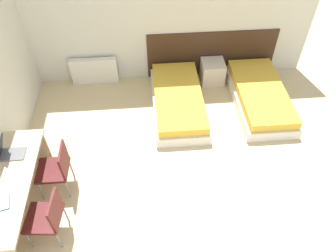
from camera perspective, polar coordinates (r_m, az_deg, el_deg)
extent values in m
cube|color=silver|center=(6.24, -1.63, 18.78)|extent=(5.87, 0.05, 2.70)
cube|color=#382316|center=(6.78, 7.57, 12.37)|extent=(2.57, 0.03, 0.98)
cube|color=silver|center=(6.13, 1.75, 3.89)|extent=(0.93, 1.94, 0.21)
cube|color=gold|center=(6.01, 1.79, 5.17)|extent=(0.85, 1.86, 0.16)
cube|color=silver|center=(6.46, 15.54, 4.53)|extent=(0.93, 1.94, 0.21)
cube|color=gold|center=(6.34, 15.86, 5.75)|extent=(0.85, 1.86, 0.16)
cube|color=beige|center=(6.73, 7.73, 9.33)|extent=(0.45, 0.44, 0.46)
cube|color=silver|center=(6.78, -12.69, 9.36)|extent=(0.91, 0.12, 0.55)
cube|color=#C6B28E|center=(4.72, -26.09, -8.87)|extent=(0.59, 1.81, 0.04)
cube|color=#C6B28E|center=(5.50, -22.77, -3.53)|extent=(0.53, 0.04, 0.70)
cube|color=#511919|center=(5.01, -19.43, -7.25)|extent=(0.44, 0.44, 0.05)
cube|color=#511919|center=(4.77, -17.73, -5.57)|extent=(0.03, 0.40, 0.41)
cylinder|color=slate|center=(5.13, -21.22, -10.47)|extent=(0.02, 0.02, 0.40)
cylinder|color=slate|center=(5.34, -20.48, -7.07)|extent=(0.02, 0.02, 0.40)
cylinder|color=slate|center=(5.02, -17.04, -10.47)|extent=(0.02, 0.02, 0.40)
cylinder|color=slate|center=(5.24, -16.49, -6.99)|extent=(0.02, 0.02, 0.40)
cube|color=#511919|center=(4.61, -20.86, -14.76)|extent=(0.48, 0.48, 0.05)
cube|color=#511919|center=(4.35, -19.08, -13.54)|extent=(0.07, 0.40, 0.41)
cylinder|color=slate|center=(4.79, -22.97, -17.80)|extent=(0.02, 0.02, 0.40)
cylinder|color=slate|center=(4.95, -21.71, -13.90)|extent=(0.02, 0.02, 0.40)
cylinder|color=slate|center=(4.66, -18.45, -18.35)|extent=(0.02, 0.02, 0.40)
cylinder|color=slate|center=(4.82, -17.39, -14.31)|extent=(0.02, 0.02, 0.40)
cube|color=slate|center=(4.97, -25.41, -4.46)|extent=(0.33, 0.24, 0.02)
cube|color=black|center=(4.89, -27.18, -3.30)|extent=(0.13, 0.23, 0.31)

